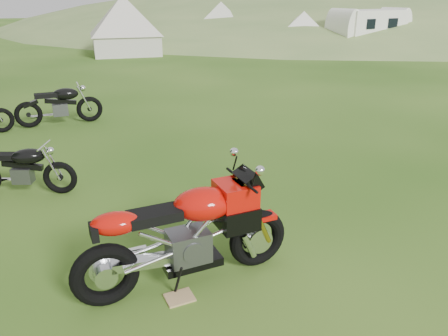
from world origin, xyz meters
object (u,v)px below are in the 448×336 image
object	(u,v)px
vintage_moto_b	(20,168)
tent_right	(303,28)
tent_left	(125,26)
tent_mid	(221,23)
vintage_moto_d	(59,104)
caravan	(368,30)
sport_motorcycle	(186,227)
plywood_board	(180,298)

from	to	relation	value
vintage_moto_b	tent_right	bearing A→B (deg)	68.29
tent_left	tent_mid	distance (m)	7.00
vintage_moto_d	tent_mid	bearing A→B (deg)	55.48
vintage_moto_d	caravan	world-z (taller)	caravan
vintage_moto_b	vintage_moto_d	world-z (taller)	vintage_moto_d
sport_motorcycle	vintage_moto_d	xyz separation A→B (m)	(-1.94, 6.72, -0.17)
vintage_moto_b	caravan	distance (m)	21.42
plywood_board	vintage_moto_d	world-z (taller)	vintage_moto_d
vintage_moto_b	tent_left	world-z (taller)	tent_left
plywood_board	caravan	bearing A→B (deg)	55.05
sport_motorcycle	tent_mid	world-z (taller)	tent_mid
vintage_moto_d	tent_mid	world-z (taller)	tent_mid
caravan	vintage_moto_b	bearing A→B (deg)	-148.87
sport_motorcycle	vintage_moto_b	size ratio (longest dim) A/B	1.38
sport_motorcycle	caravan	size ratio (longest dim) A/B	0.48
tent_mid	caravan	world-z (taller)	tent_mid
tent_left	caravan	world-z (taller)	tent_left
vintage_moto_b	vintage_moto_d	size ratio (longest dim) A/B	0.86
plywood_board	tent_left	xyz separation A→B (m)	(0.11, 19.97, 1.37)
plywood_board	caravan	size ratio (longest dim) A/B	0.06
tent_mid	tent_right	distance (m)	5.34
sport_motorcycle	vintage_moto_d	size ratio (longest dim) A/B	1.18
plywood_board	vintage_moto_b	world-z (taller)	vintage_moto_b
vintage_moto_d	tent_right	distance (m)	17.49
tent_mid	tent_right	bearing A→B (deg)	-24.89
sport_motorcycle	tent_left	world-z (taller)	tent_left
vintage_moto_b	tent_right	size ratio (longest dim) A/B	0.63
sport_motorcycle	tent_mid	xyz separation A→B (m)	(5.87, 23.51, 0.60)
tent_left	caravan	size ratio (longest dim) A/B	0.69
vintage_moto_b	tent_mid	xyz separation A→B (m)	(7.96, 20.71, 0.84)
sport_motorcycle	tent_mid	distance (m)	24.24
sport_motorcycle	plywood_board	world-z (taller)	sport_motorcycle
vintage_moto_d	tent_right	bearing A→B (deg)	38.75
tent_mid	caravan	bearing A→B (deg)	-18.08
plywood_board	tent_mid	distance (m)	24.54
sport_motorcycle	tent_right	bearing A→B (deg)	53.05
tent_left	caravan	xyz separation A→B (m)	(12.79, -1.52, -0.31)
tent_right	caravan	xyz separation A→B (m)	(3.09, -1.58, -0.04)
sport_motorcycle	caravan	distance (m)	22.25
tent_right	caravan	bearing A→B (deg)	-6.02
tent_right	tent_mid	bearing A→B (deg)	156.65
vintage_moto_b	plywood_board	bearing A→B (deg)	-44.11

